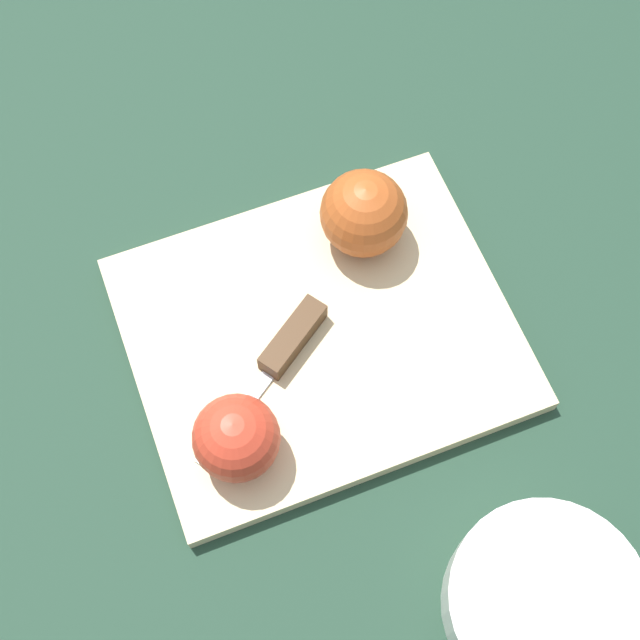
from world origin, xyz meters
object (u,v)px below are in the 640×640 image
at_px(knife, 288,345).
at_px(apple_half_left, 364,214).
at_px(apple_half_right, 237,438).
at_px(bowl, 545,603).

bearing_deg(knife, apple_half_left, -175.69).
height_order(apple_half_left, apple_half_right, apple_half_left).
height_order(apple_half_left, knife, apple_half_left).
distance_m(apple_half_left, knife, 0.14).
xyz_separation_m(knife, bowl, (-0.08, 0.29, -0.00)).
height_order(apple_half_left, bowl, apple_half_left).
distance_m(knife, bowl, 0.30).
bearing_deg(apple_half_left, apple_half_right, 29.20).
relative_size(knife, bowl, 1.04).
bearing_deg(bowl, apple_half_right, -55.00).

